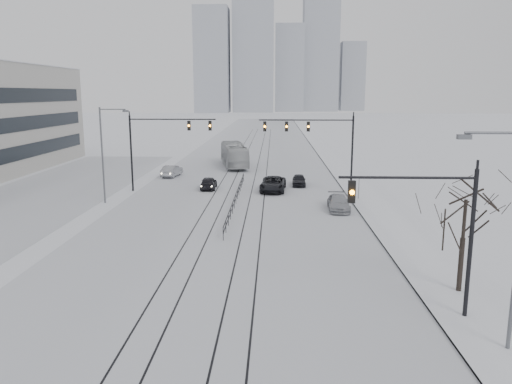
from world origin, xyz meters
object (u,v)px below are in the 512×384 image
at_px(sedan_nb_right, 339,203).
at_px(sedan_nb_far, 299,180).
at_px(bare_tree, 465,210).
at_px(sedan_sb_outer, 172,171).
at_px(sedan_sb_inner, 209,183).
at_px(sedan_nb_front, 273,184).
at_px(traffic_mast_near, 436,223).
at_px(box_truck, 234,155).

height_order(sedan_nb_right, sedan_nb_far, sedan_nb_right).
relative_size(bare_tree, sedan_sb_outer, 1.41).
distance_m(bare_tree, sedan_nb_right, 19.49).
xyz_separation_m(bare_tree, sedan_sb_inner, (-16.73, 28.28, -3.81)).
bearing_deg(sedan_sb_inner, sedan_nb_far, -167.50).
distance_m(sedan_sb_outer, sedan_nb_front, 15.59).
bearing_deg(sedan_nb_far, sedan_sb_outer, 161.34).
height_order(traffic_mast_near, bare_tree, traffic_mast_near).
bearing_deg(sedan_nb_front, traffic_mast_near, -72.23).
xyz_separation_m(bare_tree, sedan_nb_right, (-3.88, 18.71, -3.83)).
bearing_deg(sedan_sb_outer, sedan_nb_front, 153.13).
bearing_deg(sedan_sb_outer, sedan_nb_right, 144.99).
relative_size(sedan_sb_inner, sedan_nb_far, 1.08).
xyz_separation_m(sedan_sb_outer, sedan_nb_far, (15.60, -5.72, -0.09)).
xyz_separation_m(traffic_mast_near, sedan_sb_inner, (-14.32, 31.28, -3.88)).
bearing_deg(sedan_nb_front, bare_tree, -66.20).
relative_size(traffic_mast_near, sedan_sb_inner, 1.76).
bearing_deg(sedan_sb_outer, sedan_nb_far, 168.53).
bearing_deg(sedan_nb_far, sedan_nb_front, -129.66).
bearing_deg(traffic_mast_near, sedan_sb_inner, 114.60).
xyz_separation_m(sedan_nb_right, box_truck, (-11.43, 26.77, 1.00)).
distance_m(sedan_sb_inner, sedan_nb_far, 10.21).
height_order(traffic_mast_near, sedan_nb_far, traffic_mast_near).
bearing_deg(sedan_sb_inner, bare_tree, 119.44).
relative_size(traffic_mast_near, sedan_nb_right, 1.54).
height_order(bare_tree, sedan_nb_right, bare_tree).
bearing_deg(sedan_sb_inner, box_truck, -95.92).
relative_size(sedan_nb_far, box_truck, 0.31).
distance_m(sedan_sb_outer, box_truck, 11.56).
xyz_separation_m(traffic_mast_near, bare_tree, (2.41, 3.00, -0.07)).
xyz_separation_m(traffic_mast_near, sedan_nb_front, (-7.32, 30.35, -3.80)).
bearing_deg(sedan_sb_outer, bare_tree, 130.29).
bearing_deg(bare_tree, box_truck, 108.60).
height_order(traffic_mast_near, sedan_nb_front, traffic_mast_near).
relative_size(bare_tree, sedan_sb_inner, 1.53).
bearing_deg(sedan_nb_front, sedan_sb_inner, 176.70).
bearing_deg(sedan_nb_front, sedan_nb_far, 53.08).
xyz_separation_m(sedan_sb_inner, sedan_nb_right, (12.85, -9.57, -0.02)).
bearing_deg(sedan_nb_far, traffic_mast_near, -81.08).
distance_m(sedan_nb_front, sedan_nb_right, 10.43).
height_order(sedan_sb_outer, sedan_nb_far, sedan_sb_outer).
distance_m(sedan_nb_front, sedan_nb_far, 4.44).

